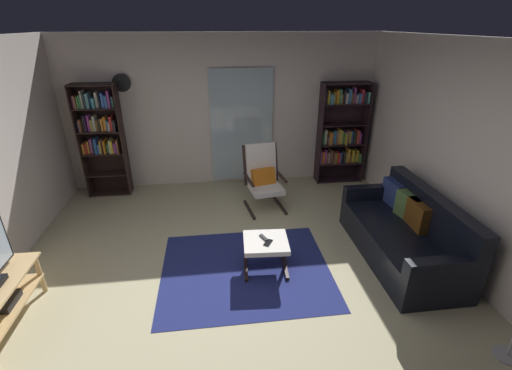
% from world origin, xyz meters
% --- Properties ---
extents(ground_plane, '(7.02, 7.02, 0.00)m').
position_xyz_m(ground_plane, '(0.00, 0.00, 0.00)').
color(ground_plane, '#BBB28B').
extents(wall_back, '(5.60, 0.06, 2.60)m').
position_xyz_m(wall_back, '(0.00, 2.90, 1.30)').
color(wall_back, silver).
rests_on(wall_back, ground).
extents(wall_right, '(0.06, 6.00, 2.60)m').
position_xyz_m(wall_right, '(2.70, 0.00, 1.30)').
color(wall_right, silver).
rests_on(wall_right, ground).
extents(glass_door_panel, '(1.10, 0.01, 2.00)m').
position_xyz_m(glass_door_panel, '(0.33, 2.83, 1.05)').
color(glass_door_panel, silver).
extents(area_rug, '(2.02, 1.67, 0.01)m').
position_xyz_m(area_rug, '(0.13, 0.20, 0.00)').
color(area_rug, navy).
rests_on(area_rug, ground).
extents(bookshelf_near_tv, '(0.69, 0.30, 1.88)m').
position_xyz_m(bookshelf_near_tv, '(-2.01, 2.63, 1.09)').
color(bookshelf_near_tv, black).
rests_on(bookshelf_near_tv, ground).
extents(bookshelf_near_sofa, '(0.85, 0.30, 1.81)m').
position_xyz_m(bookshelf_near_sofa, '(2.12, 2.68, 0.94)').
color(bookshelf_near_sofa, black).
rests_on(bookshelf_near_sofa, ground).
extents(leather_sofa, '(0.86, 1.87, 0.87)m').
position_xyz_m(leather_sofa, '(2.15, 0.25, 0.31)').
color(leather_sofa, black).
rests_on(leather_sofa, ground).
extents(lounge_armchair, '(0.65, 0.73, 1.02)m').
position_xyz_m(lounge_armchair, '(0.57, 1.80, 0.53)').
color(lounge_armchair, black).
rests_on(lounge_armchair, ground).
extents(ottoman, '(0.55, 0.51, 0.41)m').
position_xyz_m(ottoman, '(0.37, 0.20, 0.34)').
color(ottoman, white).
rests_on(ottoman, ground).
extents(tv_remote, '(0.10, 0.15, 0.02)m').
position_xyz_m(tv_remote, '(0.35, 0.25, 0.42)').
color(tv_remote, black).
rests_on(tv_remote, ottoman).
extents(cell_phone, '(0.13, 0.16, 0.01)m').
position_xyz_m(cell_phone, '(0.39, 0.14, 0.41)').
color(cell_phone, black).
rests_on(cell_phone, ottoman).
extents(wall_clock, '(0.29, 0.03, 0.29)m').
position_xyz_m(wall_clock, '(-1.60, 2.82, 1.85)').
color(wall_clock, silver).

